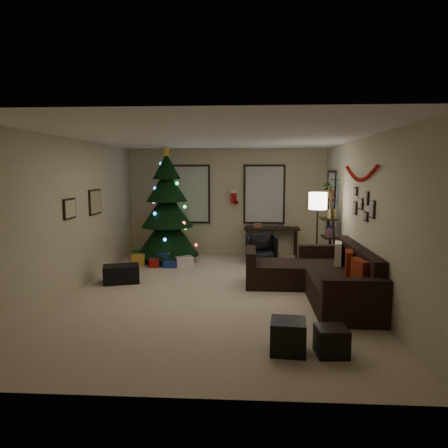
{
  "coord_description": "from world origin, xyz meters",
  "views": [
    {
      "loc": [
        0.56,
        -7.21,
        2.14
      ],
      "look_at": [
        0.1,
        0.6,
        1.15
      ],
      "focal_mm": 33.7,
      "sensor_mm": 36.0,
      "label": 1
    }
  ],
  "objects": [
    {
      "name": "desk",
      "position": [
        1.13,
        3.22,
        0.65
      ],
      "size": [
        1.37,
        0.49,
        0.74
      ],
      "color": "black",
      "rests_on": "floor"
    },
    {
      "name": "wall_back",
      "position": [
        0.0,
        3.5,
        1.35
      ],
      "size": [
        5.0,
        0.0,
        5.0
      ],
      "primitive_type": "plane",
      "rotation": [
        1.57,
        0.0,
        0.0
      ],
      "color": "beige",
      "rests_on": "floor"
    },
    {
      "name": "floor_lamp",
      "position": [
        1.95,
        1.32,
        1.43
      ],
      "size": [
        0.36,
        0.36,
        1.71
      ],
      "rotation": [
        0.0,
        0.0,
        0.19
      ],
      "color": "black",
      "rests_on": "floor"
    },
    {
      "name": "pillow_red_b",
      "position": [
        2.21,
        -0.36,
        0.64
      ],
      "size": [
        0.19,
        0.42,
        0.41
      ],
      "primitive_type": "cube",
      "rotation": [
        0.0,
        0.0,
        -0.19
      ],
      "color": "maroon",
      "rests_on": "sofa"
    },
    {
      "name": "art_abstract",
      "position": [
        -2.48,
        -0.27,
        1.5
      ],
      "size": [
        0.04,
        0.45,
        0.35
      ],
      "color": "black",
      "rests_on": "wall_left"
    },
    {
      "name": "gallery",
      "position": [
        2.48,
        -0.07,
        1.57
      ],
      "size": [
        0.03,
        1.25,
        0.54
      ],
      "color": "black",
      "rests_on": "wall_right"
    },
    {
      "name": "wall_front",
      "position": [
        0.0,
        -3.5,
        1.35
      ],
      "size": [
        5.0,
        0.0,
        5.0
      ],
      "primitive_type": "plane",
      "rotation": [
        -1.57,
        0.0,
        0.0
      ],
      "color": "beige",
      "rests_on": "floor"
    },
    {
      "name": "window_right_wall",
      "position": [
        2.47,
        2.55,
        1.5
      ],
      "size": [
        0.06,
        0.9,
        1.3
      ],
      "color": "#728CB2",
      "rests_on": "wall_right"
    },
    {
      "name": "sofa",
      "position": [
        1.83,
        -0.02,
        0.29
      ],
      "size": [
        1.97,
        2.86,
        0.89
      ],
      "color": "black",
      "rests_on": "floor"
    },
    {
      "name": "ceiling",
      "position": [
        0.0,
        0.0,
        2.7
      ],
      "size": [
        7.0,
        7.0,
        0.0
      ],
      "primitive_type": "plane",
      "rotation": [
        3.14,
        0.0,
        0.0
      ],
      "color": "white",
      "rests_on": "floor"
    },
    {
      "name": "potted_plant",
      "position": [
        2.3,
        1.89,
        1.84
      ],
      "size": [
        0.53,
        0.47,
        0.54
      ],
      "primitive_type": "imported",
      "rotation": [
        0.0,
        0.0,
        0.11
      ],
      "color": "#4C4C4C",
      "rests_on": "bookshelf"
    },
    {
      "name": "ottoman_near",
      "position": [
        1.04,
        -2.41,
        0.2
      ],
      "size": [
        0.45,
        0.45,
        0.39
      ],
      "primitive_type": "cube",
      "rotation": [
        0.0,
        0.0,
        -0.1
      ],
      "color": "black",
      "rests_on": "floor"
    },
    {
      "name": "garland",
      "position": [
        2.45,
        0.11,
        2.1
      ],
      "size": [
        0.08,
        1.9,
        0.3
      ],
      "primitive_type": null,
      "color": "#A5140C",
      "rests_on": "wall_right"
    },
    {
      "name": "presents",
      "position": [
        -1.32,
        2.19,
        0.12
      ],
      "size": [
        1.5,
        1.01,
        0.3
      ],
      "rotation": [
        0.0,
        0.0,
        -0.06
      ],
      "color": "#14591E",
      "rests_on": "floor"
    },
    {
      "name": "stocking_right",
      "position": [
        0.19,
        3.33,
        1.5
      ],
      "size": [
        0.2,
        0.05,
        0.36
      ],
      "color": "#990F0C",
      "rests_on": "wall_back"
    },
    {
      "name": "ottoman_far",
      "position": [
        1.54,
        -2.45,
        0.17
      ],
      "size": [
        0.38,
        0.38,
        0.34
      ],
      "primitive_type": "cube",
      "rotation": [
        0.0,
        0.0,
        0.08
      ],
      "color": "black",
      "rests_on": "floor"
    },
    {
      "name": "window_back_left",
      "position": [
        -0.95,
        3.47,
        1.55
      ],
      "size": [
        1.05,
        0.06,
        1.5
      ],
      "color": "#728CB2",
      "rests_on": "wall_back"
    },
    {
      "name": "wall_left",
      "position": [
        -2.5,
        0.0,
        1.35
      ],
      "size": [
        0.0,
        7.0,
        7.0
      ],
      "primitive_type": "plane",
      "rotation": [
        1.57,
        0.0,
        1.57
      ],
      "color": "beige",
      "rests_on": "floor"
    },
    {
      "name": "desk_chair",
      "position": [
        0.87,
        2.57,
        0.32
      ],
      "size": [
        0.69,
        0.65,
        0.65
      ],
      "primitive_type": "imported",
      "rotation": [
        0.0,
        0.0,
        0.1
      ],
      "color": "black",
      "rests_on": "floor"
    },
    {
      "name": "christmas_tree",
      "position": [
        -1.37,
        2.61,
        1.15
      ],
      "size": [
        1.49,
        1.49,
        2.78
      ],
      "rotation": [
        0.0,
        0.0,
        0.35
      ],
      "color": "black",
      "rests_on": "floor"
    },
    {
      "name": "storage_bin",
      "position": [
        -1.88,
        0.56,
        0.17
      ],
      "size": [
        0.77,
        0.63,
        0.34
      ],
      "primitive_type": "cube",
      "rotation": [
        0.0,
        0.0,
        0.3
      ],
      "color": "black",
      "rests_on": "floor"
    },
    {
      "name": "wall_right",
      "position": [
        2.5,
        0.0,
        1.35
      ],
      "size": [
        0.0,
        7.0,
        7.0
      ],
      "primitive_type": "plane",
      "rotation": [
        1.57,
        0.0,
        -1.57
      ],
      "color": "beige",
      "rests_on": "floor"
    },
    {
      "name": "floor",
      "position": [
        0.0,
        0.0,
        0.0
      ],
      "size": [
        7.0,
        7.0,
        0.0
      ],
      "primitive_type": "plane",
      "color": "#C9B198",
      "rests_on": "ground"
    },
    {
      "name": "stocking_left",
      "position": [
        -0.14,
        3.59,
        1.5
      ],
      "size": [
        0.2,
        0.05,
        0.36
      ],
      "color": "#990F0C",
      "rests_on": "wall_back"
    },
    {
      "name": "pillow_cream",
      "position": [
        2.21,
        0.49,
        0.63
      ],
      "size": [
        0.21,
        0.44,
        0.42
      ],
      "primitive_type": "cube",
      "rotation": [
        0.0,
        0.0,
        -0.22
      ],
      "color": "beige",
      "rests_on": "sofa"
    },
    {
      "name": "bookshelf",
      "position": [
        2.3,
        1.76,
        0.86
      ],
      "size": [
        0.3,
        0.52,
        1.77
      ],
      "color": "black",
      "rests_on": "floor"
    },
    {
      "name": "window_back_right",
      "position": [
        0.95,
        3.47,
        1.55
      ],
      "size": [
        1.05,
        0.06,
        1.5
      ],
      "color": "#728CB2",
      "rests_on": "wall_back"
    },
    {
      "name": "pillow_red_a",
      "position": [
        2.21,
        -1.04,
        0.64
      ],
      "size": [
        0.18,
        0.42,
        0.41
      ],
      "primitive_type": "cube",
      "rotation": [
        0.0,
        0.0,
        0.17
      ],
      "color": "maroon",
      "rests_on": "sofa"
    },
    {
      "name": "art_map",
      "position": [
        -2.48,
        0.93,
        1.53
      ],
      "size": [
        0.04,
        0.6,
        0.5
      ],
      "color": "black",
      "rests_on": "wall_left"
    }
  ]
}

